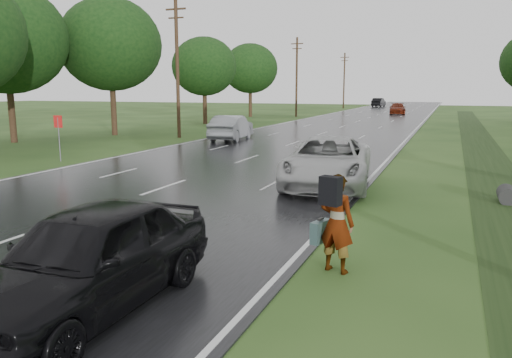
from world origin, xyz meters
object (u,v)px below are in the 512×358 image
Objects in this scene: white_pickup at (328,162)px; pedestrian at (335,222)px; road_sign at (58,129)px; dark_sedan at (89,258)px; silver_sedan at (231,128)px.

pedestrian is at bearing -83.14° from white_pickup.
pedestrian reaches higher than white_pickup.
road_sign is at bearing -16.23° from pedestrian.
road_sign is 0.45× the size of dark_sedan.
dark_sedan is (12.88, -13.34, -0.72)m from road_sign.
pedestrian is 0.38× the size of silver_sedan.
white_pickup reaches higher than silver_sedan.
road_sign is 18.56m from dark_sedan.
dark_sedan is at bearing -46.01° from road_sign.
road_sign is 13.02m from silver_sedan.
silver_sedan is (-12.36, 22.51, -0.12)m from pedestrian.
pedestrian is 4.64m from dark_sedan.
road_sign is 0.35× the size of white_pickup.
pedestrian reaches higher than silver_sedan.
dark_sedan is at bearing 60.26° from pedestrian.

